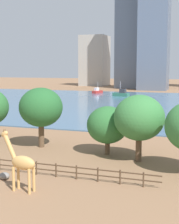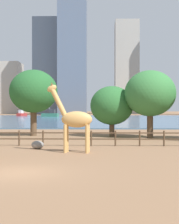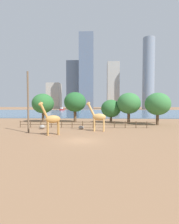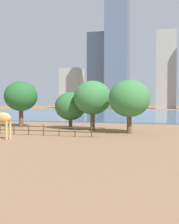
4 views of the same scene
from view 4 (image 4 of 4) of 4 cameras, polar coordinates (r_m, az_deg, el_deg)
The scene contains 14 objects.
ground_plane at distance 101.63m, azimuth 4.18°, elevation -0.31°, with size 400.00×400.00×0.00m, color #8C6647.
harbor_water at distance 98.69m, azimuth 3.83°, elevation -0.32°, with size 180.00×86.00×0.20m, color #476B8C.
giraffe_companion at distance 32.72m, azimuth -17.52°, elevation -1.07°, with size 3.45×1.17×5.09m.
enclosure_fence at distance 37.69m, azimuth -17.20°, elevation -3.18°, with size 26.12×0.14×1.30m.
tree_left_large at distance 40.88m, azimuth 0.62°, elevation 2.90°, with size 5.47×5.47×7.23m.
tree_right_tall at distance 37.01m, azimuth 8.10°, elevation 2.73°, with size 5.42×5.42×7.05m.
tree_left_small at distance 43.72m, azimuth -3.89°, elevation 1.17°, with size 4.84×4.84×5.66m.
tree_right_small at distance 48.09m, azimuth -13.76°, elevation 3.12°, with size 5.51×5.51×7.60m.
boat_ferry at distance 135.90m, azimuth -3.45°, elevation 0.67°, with size 3.14×5.19×4.40m.
boat_sailboat at distance 122.25m, azimuth 0.33°, elevation 0.58°, with size 6.01×3.39×5.11m.
skyline_tower_needle at distance 162.74m, azimuth 5.67°, elevation 12.57°, with size 12.76×11.68×67.91m, color slate.
skyline_block_central at distance 195.87m, azimuth -3.59°, elevation 4.78°, with size 13.81×14.98×27.20m, color #ADA89E.
skyline_tower_glass at distance 185.86m, azimuth 15.32°, elevation 8.17°, with size 12.30×13.54×48.60m, color #ADA89E.
skyline_block_right at distance 172.45m, azimuth 2.31°, elevation 8.29°, with size 15.24×8.97×45.98m, color slate.
Camera 4 is at (19.99, -19.57, 4.11)m, focal length 45.00 mm.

